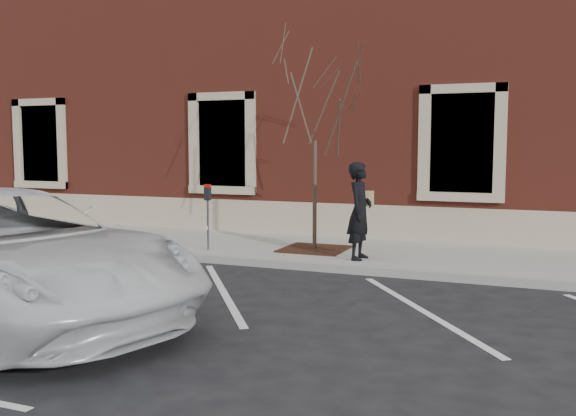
% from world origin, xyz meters
% --- Properties ---
extents(ground, '(120.00, 120.00, 0.00)m').
position_xyz_m(ground, '(0.00, 0.00, 0.00)').
color(ground, '#28282B').
rests_on(ground, ground).
extents(sidewalk_near, '(40.00, 3.50, 0.15)m').
position_xyz_m(sidewalk_near, '(0.00, 1.75, 0.07)').
color(sidewalk_near, beige).
rests_on(sidewalk_near, ground).
extents(curb_near, '(40.00, 0.12, 0.15)m').
position_xyz_m(curb_near, '(0.00, -0.05, 0.07)').
color(curb_near, '#9E9E99').
rests_on(curb_near, ground).
extents(parking_stripes, '(28.00, 4.40, 0.01)m').
position_xyz_m(parking_stripes, '(0.00, -2.20, 0.00)').
color(parking_stripes, silver).
rests_on(parking_stripes, ground).
extents(building_civic, '(40.00, 8.62, 8.00)m').
position_xyz_m(building_civic, '(0.00, 7.74, 4.00)').
color(building_civic, maroon).
rests_on(building_civic, ground).
extents(man, '(0.47, 0.70, 1.88)m').
position_xyz_m(man, '(1.47, 0.66, 1.09)').
color(man, black).
rests_on(man, sidewalk_near).
extents(parking_meter, '(0.13, 0.10, 1.39)m').
position_xyz_m(parking_meter, '(-1.79, 0.52, 1.12)').
color(parking_meter, '#595B60').
rests_on(parking_meter, sidewalk_near).
extents(tree_grate, '(1.32, 1.32, 0.03)m').
position_xyz_m(tree_grate, '(0.28, 1.40, 0.17)').
color(tree_grate, '#3D2213').
rests_on(tree_grate, sidewalk_near).
extents(sapling, '(2.51, 2.51, 4.18)m').
position_xyz_m(sapling, '(0.28, 1.40, 3.08)').
color(sapling, '#4A382C').
rests_on(sapling, sidewalk_near).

